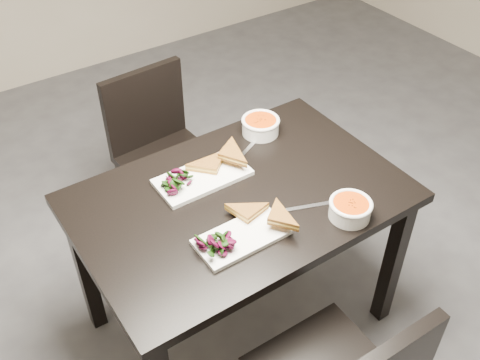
{
  "coord_description": "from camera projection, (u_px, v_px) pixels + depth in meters",
  "views": [
    {
      "loc": [
        -1.33,
        -1.35,
        2.11
      ],
      "look_at": [
        -0.47,
        -0.09,
        0.82
      ],
      "focal_mm": 41.63,
      "sensor_mm": 36.0,
      "label": 1
    }
  ],
  "objects": [
    {
      "name": "cutlery_near",
      "position": [
        308.0,
        206.0,
        1.99
      ],
      "size": [
        0.17,
        0.08,
        0.0
      ],
      "primitive_type": "cube",
      "rotation": [
        0.0,
        0.0,
        -0.36
      ],
      "color": "silver",
      "rests_on": "table"
    },
    {
      "name": "plate_far",
      "position": [
        203.0,
        177.0,
        2.11
      ],
      "size": [
        0.36,
        0.18,
        0.02
      ],
      "primitive_type": "cube",
      "color": "white",
      "rests_on": "table"
    },
    {
      "name": "sandwich_far",
      "position": [
        219.0,
        166.0,
        2.1
      ],
      "size": [
        0.22,
        0.22,
        0.06
      ],
      "primitive_type": null,
      "rotation": [
        0.0,
        0.0,
        0.75
      ],
      "color": "#A16821",
      "rests_on": "plate_far"
    },
    {
      "name": "soup_bowl_near",
      "position": [
        350.0,
        208.0,
        1.93
      ],
      "size": [
        0.15,
        0.15,
        0.07
      ],
      "color": "white",
      "rests_on": "table"
    },
    {
      "name": "sandwich_near",
      "position": [
        255.0,
        220.0,
        1.89
      ],
      "size": [
        0.18,
        0.15,
        0.05
      ],
      "primitive_type": null,
      "rotation": [
        0.0,
        0.0,
        0.23
      ],
      "color": "#A16821",
      "rests_on": "plate_near"
    },
    {
      "name": "table",
      "position": [
        240.0,
        214.0,
        2.11
      ],
      "size": [
        1.2,
        0.8,
        0.75
      ],
      "color": "black",
      "rests_on": "ground"
    },
    {
      "name": "chair_far",
      "position": [
        160.0,
        146.0,
        2.72
      ],
      "size": [
        0.45,
        0.45,
        0.85
      ],
      "rotation": [
        0.0,
        0.0,
        0.07
      ],
      "color": "black",
      "rests_on": "ground"
    },
    {
      "name": "soup_bowl_far",
      "position": [
        261.0,
        125.0,
        2.32
      ],
      "size": [
        0.16,
        0.16,
        0.07
      ],
      "color": "white",
      "rests_on": "table"
    },
    {
      "name": "salad_far",
      "position": [
        179.0,
        180.0,
        2.04
      ],
      "size": [
        0.11,
        0.1,
        0.05
      ],
      "primitive_type": null,
      "color": "black",
      "rests_on": "plate_far"
    },
    {
      "name": "ground",
      "position": [
        308.0,
        261.0,
        2.79
      ],
      "size": [
        5.0,
        5.0,
        0.0
      ],
      "primitive_type": "plane",
      "color": "#47474C",
      "rests_on": "ground"
    },
    {
      "name": "plate_near",
      "position": [
        242.0,
        237.0,
        1.87
      ],
      "size": [
        0.32,
        0.16,
        0.02
      ],
      "primitive_type": "cube",
      "color": "white",
      "rests_on": "table"
    },
    {
      "name": "salad_near",
      "position": [
        216.0,
        243.0,
        1.81
      ],
      "size": [
        0.1,
        0.09,
        0.04
      ],
      "primitive_type": null,
      "color": "black",
      "rests_on": "plate_near"
    },
    {
      "name": "cutlery_far",
      "position": [
        244.0,
        153.0,
        2.23
      ],
      "size": [
        0.17,
        0.09,
        0.0
      ],
      "primitive_type": "cube",
      "rotation": [
        0.0,
        0.0,
        0.46
      ],
      "color": "silver",
      "rests_on": "table"
    }
  ]
}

